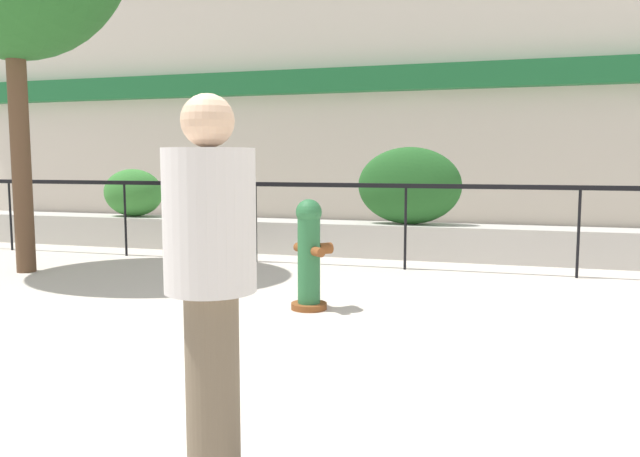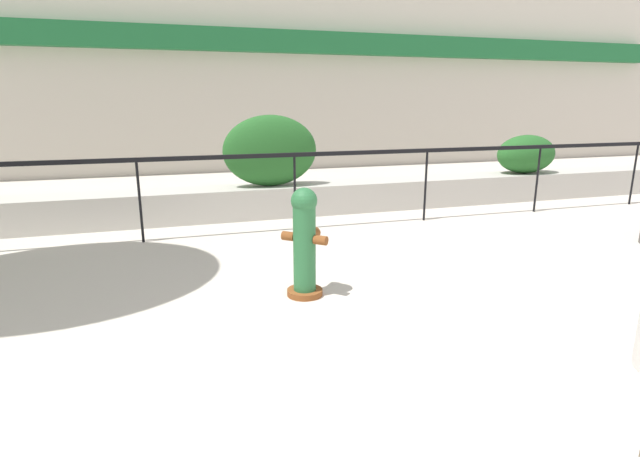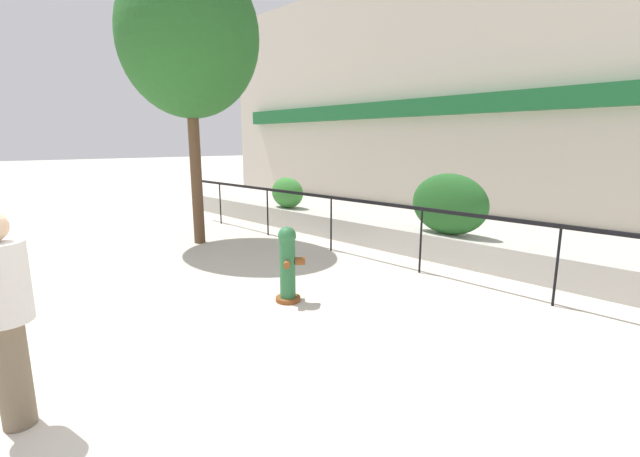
% 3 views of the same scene
% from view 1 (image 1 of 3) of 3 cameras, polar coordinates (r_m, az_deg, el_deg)
% --- Properties ---
extents(ground_plane, '(120.00, 120.00, 0.00)m').
position_cam_1_polar(ground_plane, '(3.83, -3.99, -15.97)').
color(ground_plane, beige).
extents(building_facade, '(30.00, 1.36, 8.00)m').
position_cam_1_polar(building_facade, '(15.57, 12.12, 15.44)').
color(building_facade, beige).
rests_on(building_facade, ground).
extents(planter_wall_low, '(18.00, 0.70, 0.50)m').
position_cam_1_polar(planter_wall_low, '(9.48, 8.80, -1.13)').
color(planter_wall_low, '#B7B2A8').
rests_on(planter_wall_low, ground).
extents(fence_railing_segment, '(15.00, 0.05, 1.15)m').
position_cam_1_polar(fence_railing_segment, '(8.33, 7.86, 3.18)').
color(fence_railing_segment, black).
rests_on(fence_railing_segment, ground).
extents(hedge_bush_0, '(1.10, 0.58, 0.81)m').
position_cam_1_polar(hedge_bush_0, '(11.16, -16.72, 3.15)').
color(hedge_bush_0, '#387F33').
rests_on(hedge_bush_0, planter_wall_low).
extents(hedge_bush_1, '(1.55, 0.57, 1.15)m').
position_cam_1_polar(hedge_bush_1, '(9.43, 8.15, 3.89)').
color(hedge_bush_1, '#235B23').
rests_on(hedge_bush_1, planter_wall_low).
extents(fire_hydrant, '(0.50, 0.50, 1.08)m').
position_cam_1_polar(fire_hydrant, '(6.07, -0.99, -2.28)').
color(fire_hydrant, brown).
rests_on(fire_hydrant, ground).
extents(pedestrian, '(0.53, 0.53, 1.73)m').
position_cam_1_polar(pedestrian, '(2.75, -9.99, -3.47)').
color(pedestrian, brown).
rests_on(pedestrian, ground).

